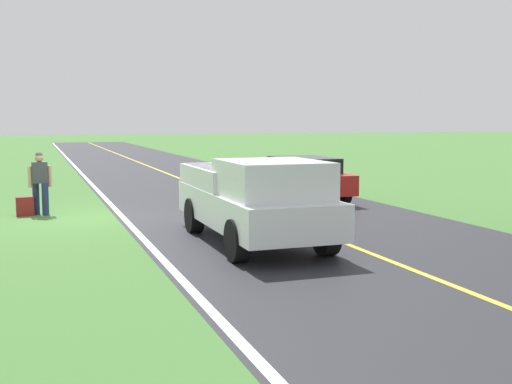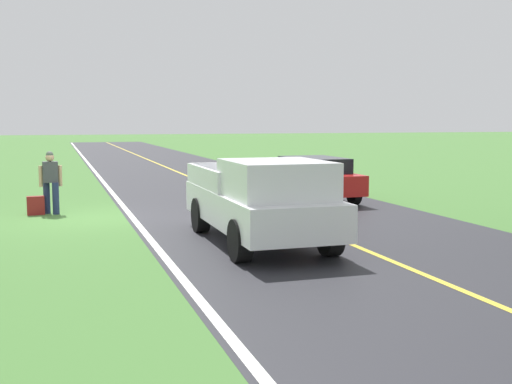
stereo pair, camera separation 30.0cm
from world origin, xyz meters
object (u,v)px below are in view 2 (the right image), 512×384
at_px(sedan_near_oncoming, 312,177).
at_px(pickup_truck_passing, 262,199).
at_px(hitchhiker_walking, 50,179).
at_px(suitcase_carried, 36,206).

bearing_deg(sedan_near_oncoming, pickup_truck_passing, 59.47).
relative_size(hitchhiker_walking, sedan_near_oncoming, 0.40).
height_order(pickup_truck_passing, sedan_near_oncoming, pickup_truck_passing).
xyz_separation_m(hitchhiker_walking, pickup_truck_passing, (-4.23, 6.00, -0.01)).
xyz_separation_m(hitchhiker_walking, suitcase_carried, (0.41, 0.11, -0.72)).
height_order(hitchhiker_walking, pickup_truck_passing, pickup_truck_passing).
height_order(suitcase_carried, pickup_truck_passing, pickup_truck_passing).
relative_size(hitchhiker_walking, pickup_truck_passing, 0.32).
height_order(suitcase_carried, sedan_near_oncoming, sedan_near_oncoming).
bearing_deg(pickup_truck_passing, hitchhiker_walking, -54.83).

